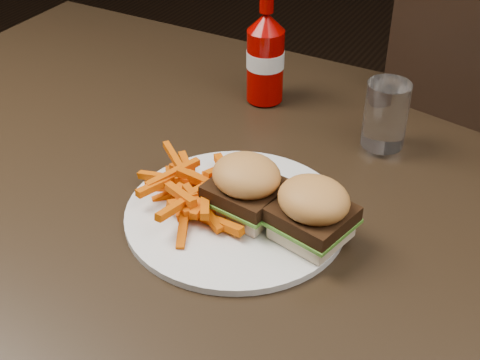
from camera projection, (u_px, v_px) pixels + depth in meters
The scene contains 7 objects.
dining_table at pixel (214, 187), 0.90m from camera, with size 1.20×0.80×0.04m, color black.
plate at pixel (236, 214), 0.81m from camera, with size 0.27×0.27×0.01m, color white.
sandwich_half_a at pixel (246, 205), 0.80m from camera, with size 0.07×0.07×0.02m, color beige.
sandwich_half_b at pixel (311, 230), 0.76m from camera, with size 0.07×0.07×0.02m, color beige.
fries_pile at pixel (200, 187), 0.81m from camera, with size 0.13×0.13×0.05m, color red, non-canonical shape.
ketchup_bottle at pixel (265, 66), 1.02m from camera, with size 0.06×0.06×0.11m, color #910100.
tumbler at pixel (386, 115), 0.91m from camera, with size 0.06×0.06×0.09m, color white.
Camera 1 is at (0.38, -0.62, 1.26)m, focal length 50.00 mm.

